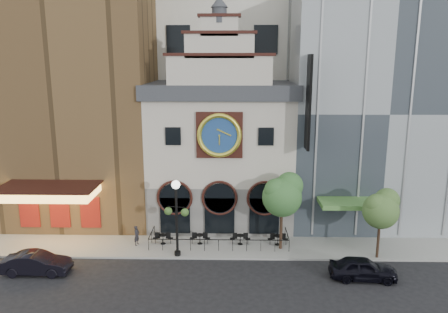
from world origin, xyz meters
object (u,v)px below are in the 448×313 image
object	(u,v)px
bistro_0	(163,238)
tree_left	(283,194)
pedestrian	(137,235)
bistro_1	(200,238)
car_left	(37,263)
car_right	(363,269)
tree_right	(381,208)
bistro_3	(278,239)
lamppost	(176,210)
bistro_2	(240,239)

from	to	relation	value
bistro_0	tree_left	distance (m)	9.97
bistro_0	pedestrian	bearing A→B (deg)	-173.66
bistro_1	car_left	bearing A→B (deg)	-156.26
car_right	pedestrian	world-z (taller)	pedestrian
pedestrian	bistro_1	bearing A→B (deg)	-65.25
bistro_0	tree_right	distance (m)	16.51
bistro_0	car_right	size ratio (longest dim) A/B	0.36
bistro_3	lamppost	bearing A→B (deg)	-165.20
car_left	tree_right	distance (m)	24.31
car_left	tree_right	size ratio (longest dim) A/B	0.88
car_right	pedestrian	size ratio (longest dim) A/B	2.83
bistro_0	tree_left	size ratio (longest dim) A/B	0.27
car_left	lamppost	size ratio (longest dim) A/B	0.79
bistro_3	tree_right	world-z (taller)	tree_right
bistro_3	tree_right	distance (m)	8.07
bistro_1	tree_right	xyz separation A→B (m)	(13.17, -2.02, 3.31)
bistro_3	pedestrian	bearing A→B (deg)	-178.79
bistro_0	bistro_2	distance (m)	6.04
bistro_1	tree_left	xyz separation A→B (m)	(6.28, -0.65, 3.88)
car_right	pedestrian	distance (m)	16.80
bistro_3	car_left	xyz separation A→B (m)	(-16.85, -4.69, 0.13)
car_right	tree_right	distance (m)	4.80
bistro_0	bistro_1	distance (m)	2.89
pedestrian	tree_left	distance (m)	11.73
bistro_0	bistro_2	bearing A→B (deg)	0.42
tree_left	car_left	bearing A→B (deg)	-166.52
pedestrian	tree_right	size ratio (longest dim) A/B	0.30
bistro_0	pedestrian	distance (m)	2.04
bistro_1	pedestrian	xyz separation A→B (m)	(-4.89, -0.28, 0.31)
bistro_2	bistro_0	bearing A→B (deg)	-179.58
bistro_3	lamppost	xyz separation A→B (m)	(-7.58, -2.00, 3.09)
bistro_0	tree_left	bearing A→B (deg)	-3.69
tree_left	car_right	bearing A→B (deg)	-41.65
bistro_1	bistro_3	size ratio (longest dim) A/B	1.00
bistro_2	bistro_3	distance (m)	2.93
car_right	lamppost	bearing A→B (deg)	80.53
bistro_1	car_left	size ratio (longest dim) A/B	0.35
bistro_3	car_left	bearing A→B (deg)	-164.45
car_right	tree_right	xyz separation A→B (m)	(1.95, 3.03, 3.18)
car_right	lamppost	world-z (taller)	lamppost
bistro_1	car_right	distance (m)	12.30
pedestrian	tree_right	xyz separation A→B (m)	(18.06, -1.74, 3.00)
bistro_2	pedestrian	size ratio (longest dim) A/B	1.02
bistro_0	bistro_2	xyz separation A→B (m)	(6.04, 0.04, 0.00)
car_right	lamppost	size ratio (longest dim) A/B	0.77
bistro_1	car_left	distance (m)	11.77
car_right	bistro_0	bearing A→B (deg)	74.31
car_right	bistro_2	bearing A→B (deg)	61.83
car_left	car_right	bearing A→B (deg)	-90.83
car_right	car_left	xyz separation A→B (m)	(-21.99, 0.31, -0.00)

